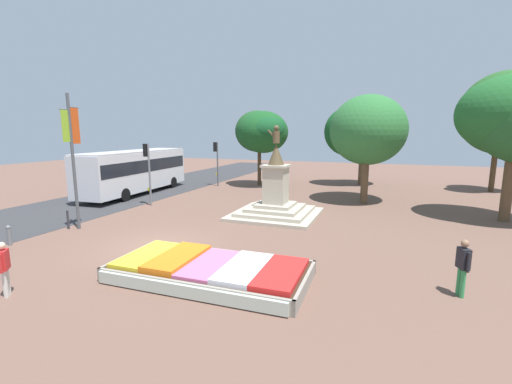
% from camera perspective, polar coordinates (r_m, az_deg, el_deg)
% --- Properties ---
extents(ground_plane, '(87.24, 87.24, 0.00)m').
position_cam_1_polar(ground_plane, '(14.73, -16.26, -8.71)').
color(ground_plane, brown).
extents(street_asphalt_strip, '(7.07, 76.34, 0.01)m').
position_cam_1_polar(street_asphalt_strip, '(21.69, -36.71, -4.34)').
color(street_asphalt_strip, '#333335').
rests_on(street_asphalt_strip, ground_plane).
extents(flower_planter, '(6.35, 3.18, 0.62)m').
position_cam_1_polar(flower_planter, '(11.25, -7.85, -12.82)').
color(flower_planter, '#38281C').
rests_on(flower_planter, ground_plane).
extents(statue_monument, '(4.57, 4.57, 4.99)m').
position_cam_1_polar(statue_monument, '(19.00, 3.29, -1.36)').
color(statue_monument, '#B3A995').
rests_on(statue_monument, ground_plane).
extents(traffic_light_mid_block, '(0.42, 0.31, 3.91)m').
position_cam_1_polar(traffic_light_mid_block, '(22.58, -17.59, 4.55)').
color(traffic_light_mid_block, slate).
rests_on(traffic_light_mid_block, ground_plane).
extents(traffic_light_far_corner, '(0.41, 0.30, 3.79)m').
position_cam_1_polar(traffic_light_far_corner, '(29.85, -6.63, 5.97)').
color(traffic_light_far_corner, '#4C5156').
rests_on(traffic_light_far_corner, ground_plane).
extents(banner_pole, '(0.16, 1.17, 6.36)m').
position_cam_1_polar(banner_pole, '(18.20, -28.20, 5.31)').
color(banner_pole, '#4C5156').
rests_on(banner_pole, ground_plane).
extents(city_bus, '(3.21, 10.49, 3.26)m').
position_cam_1_polar(city_bus, '(27.47, -19.50, 3.62)').
color(city_bus, silver).
rests_on(city_bus, ground_plane).
extents(pedestrian_with_handbag, '(0.42, 0.45, 1.60)m').
position_cam_1_polar(pedestrian_with_handbag, '(12.09, -36.45, -9.82)').
color(pedestrian_with_handbag, beige).
rests_on(pedestrian_with_handbag, ground_plane).
extents(pedestrian_near_planter, '(0.34, 0.54, 1.67)m').
position_cam_1_polar(pedestrian_near_planter, '(11.36, 31.22, -10.22)').
color(pedestrian_near_planter, '#338C4C').
rests_on(pedestrian_near_planter, ground_plane).
extents(kerb_bollard_mid_b, '(0.17, 0.17, 0.85)m').
position_cam_1_polar(kerb_bollard_mid_b, '(17.43, -35.89, -5.80)').
color(kerb_bollard_mid_b, slate).
rests_on(kerb_bollard_mid_b, ground_plane).
extents(kerb_bollard_north, '(0.11, 0.11, 0.94)m').
position_cam_1_polar(kerb_bollard_north, '(18.83, -28.86, -3.96)').
color(kerb_bollard_north, '#2D2D33').
rests_on(kerb_bollard_north, ground_plane).
extents(park_tree_behind_statue, '(4.28, 4.61, 5.94)m').
position_cam_1_polar(park_tree_behind_statue, '(32.62, 35.53, 7.82)').
color(park_tree_behind_statue, '#4C3823').
rests_on(park_tree_behind_statue, ground_plane).
extents(park_tree_far_right, '(4.77, 4.51, 6.48)m').
position_cam_1_polar(park_tree_far_right, '(29.56, 0.94, 10.05)').
color(park_tree_far_right, '#4C3823').
rests_on(park_tree_far_right, ground_plane).
extents(park_tree_street_side, '(4.91, 5.30, 7.04)m').
position_cam_1_polar(park_tree_street_side, '(23.84, 17.92, 9.86)').
color(park_tree_street_side, brown).
rests_on(park_tree_street_side, ground_plane).
extents(park_tree_mid_canopy, '(5.86, 4.74, 6.88)m').
position_cam_1_polar(park_tree_mid_canopy, '(31.49, 16.63, 10.08)').
color(park_tree_mid_canopy, brown).
rests_on(park_tree_mid_canopy, ground_plane).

